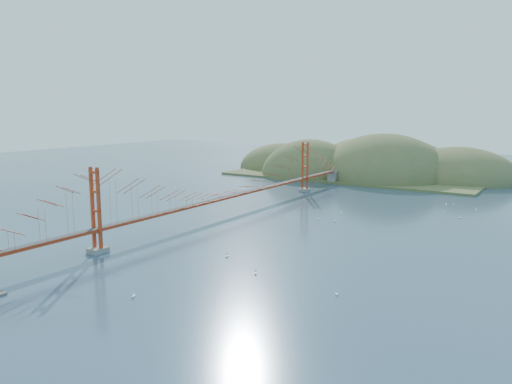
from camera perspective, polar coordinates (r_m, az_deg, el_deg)
The scene contains 15 objects.
ground at distance 92.65m, azimuth -3.11°, elevation -2.50°, with size 320.00×320.00×0.00m, color #293C52.
bridge at distance 91.59m, azimuth -3.08°, elevation 1.81°, with size 2.20×94.40×12.00m.
far_headlands at distance 151.79m, azimuth 13.09°, elevation 2.00°, with size 84.00×58.00×25.00m.
sailboat_16 at distance 93.98m, azimuth 9.76°, elevation -2.37°, with size 0.54×0.54×0.58m.
sailboat_0 at distance 66.36m, azimuth -3.33°, elevation -7.27°, with size 0.50×0.62×0.73m.
sailboat_8 at distance 104.61m, azimuth 23.84°, elevation -1.84°, with size 0.63×0.63×0.66m.
sailboat_2 at distance 54.16m, azimuth 9.21°, elevation -11.36°, with size 0.53×0.53×0.57m.
sailboat_1 at distance 87.70m, azimuth 9.01°, elevation -3.20°, with size 0.70×0.70×0.73m.
sailboat_3 at distance 88.69m, azimuth 7.15°, elevation -3.03°, with size 0.50×0.45×0.56m.
sailboat_10 at distance 54.45m, azimuth -13.81°, elevation -11.39°, with size 0.64×0.64×0.71m.
sailboat_7 at distance 108.94m, azimuth 21.68°, elevation -1.27°, with size 0.55×0.49×0.62m.
sailboat_17 at distance 100.50m, azimuth 20.63°, elevation -2.08°, with size 0.49×0.46×0.55m.
sailboat_4 at distance 96.09m, azimuth 22.28°, elevation -2.69°, with size 0.66×0.66×0.70m.
sailboat_6 at distance 59.81m, azimuth -0.06°, elevation -9.18°, with size 0.62×0.62×0.66m.
sailboat_15 at distance 108.02m, azimuth 20.91°, elevation -1.31°, with size 0.45×0.55×0.65m.
Camera 1 is at (53.75, -72.93, 19.39)m, focal length 35.00 mm.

